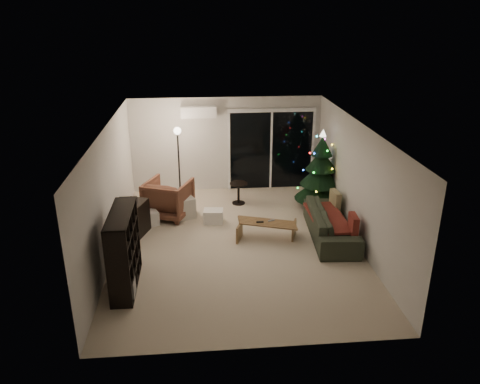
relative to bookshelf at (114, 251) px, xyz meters
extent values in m
plane|color=beige|center=(2.25, 1.40, -0.71)|extent=(6.50, 6.50, 0.00)
plane|color=white|center=(2.25, 1.40, 1.79)|extent=(6.50, 6.50, 0.00)
cube|color=silver|center=(2.25, 4.65, 0.54)|extent=(5.00, 0.02, 2.50)
cube|color=silver|center=(2.25, -1.85, 0.54)|extent=(5.00, 0.02, 2.50)
cube|color=silver|center=(-0.25, 1.40, 0.54)|extent=(0.02, 6.50, 2.50)
cube|color=silver|center=(4.75, 1.40, 0.54)|extent=(0.02, 6.50, 2.50)
cube|color=black|center=(3.45, 4.63, 0.34)|extent=(2.20, 0.02, 2.10)
cube|color=white|center=(1.55, 4.53, 1.44)|extent=(0.90, 0.22, 0.28)
cube|color=#3F3833|center=(3.45, 5.15, -0.76)|extent=(2.60, 1.00, 0.10)
cube|color=white|center=(3.45, 5.55, -0.21)|extent=(2.20, 0.06, 1.00)
cube|color=black|center=(0.00, 1.83, -0.34)|extent=(0.80, 1.26, 0.74)
cube|color=black|center=(0.00, 1.83, 0.11)|extent=(0.37, 0.44, 0.16)
imported|color=brown|center=(0.77, 2.96, -0.26)|extent=(1.26, 1.28, 0.90)
cube|color=beige|center=(1.06, 2.90, -0.46)|extent=(0.72, 0.72, 0.49)
cube|color=white|center=(0.32, 2.51, -0.55)|extent=(0.54, 0.48, 0.32)
cube|color=white|center=(1.81, 2.51, -0.56)|extent=(0.47, 0.37, 0.31)
cylinder|color=black|center=(2.48, 3.58, -0.44)|extent=(0.49, 0.49, 0.55)
cylinder|color=black|center=(1.02, 3.71, 0.25)|extent=(0.31, 0.31, 1.92)
imported|color=black|center=(4.30, 1.54, -0.39)|extent=(1.01, 2.25, 0.64)
cube|color=maroon|center=(4.20, 1.54, -0.25)|extent=(0.69, 1.58, 0.05)
cube|color=#8D805C|center=(4.55, 2.19, -0.13)|extent=(0.16, 0.43, 0.42)
cube|color=maroon|center=(4.55, 0.89, -0.13)|extent=(0.16, 0.43, 0.42)
cube|color=black|center=(2.76, 1.58, -0.31)|extent=(0.15, 0.05, 0.02)
cube|color=slate|center=(3.01, 1.63, -0.31)|extent=(0.15, 0.09, 0.02)
cone|color=black|center=(4.45, 3.18, 0.27)|extent=(1.38, 1.38, 1.97)
camera|label=1|loc=(1.53, -7.30, 3.91)|focal=35.00mm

